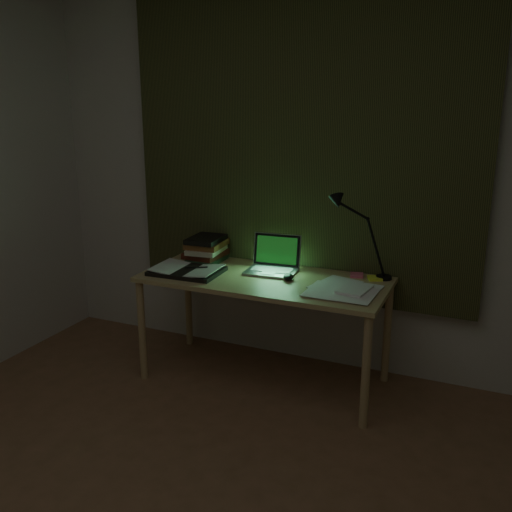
{
  "coord_description": "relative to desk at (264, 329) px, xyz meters",
  "views": [
    {
      "loc": [
        1.15,
        -1.33,
        1.68
      ],
      "look_at": [
        -0.08,
        1.48,
        0.82
      ],
      "focal_mm": 40.0,
      "sensor_mm": 36.0,
      "label": 1
    }
  ],
  "objects": [
    {
      "name": "wall_back",
      "position": [
        0.08,
        0.4,
        0.92
      ],
      "size": [
        3.5,
        0.0,
        2.5
      ],
      "primitive_type": "cube",
      "color": "beige",
      "rests_on": "ground"
    },
    {
      "name": "curtain",
      "position": [
        0.08,
        0.36,
        1.12
      ],
      "size": [
        2.2,
        0.06,
        2.0
      ],
      "primitive_type": "cube",
      "color": "#2B2F17",
      "rests_on": "wall_back"
    },
    {
      "name": "desk",
      "position": [
        0.0,
        0.0,
        0.0
      ],
      "size": [
        1.44,
        0.63,
        0.66
      ],
      "primitive_type": null,
      "color": "tan",
      "rests_on": "floor"
    },
    {
      "name": "laptop",
      "position": [
        0.0,
        0.1,
        0.44
      ],
      "size": [
        0.32,
        0.36,
        0.21
      ],
      "primitive_type": null,
      "rotation": [
        0.0,
        0.0,
        0.08
      ],
      "color": "#AAAAAF",
      "rests_on": "desk"
    },
    {
      "name": "open_textbook",
      "position": [
        -0.46,
        -0.1,
        0.35
      ],
      "size": [
        0.42,
        0.3,
        0.04
      ],
      "primitive_type": null,
      "rotation": [
        0.0,
        0.0,
        0.03
      ],
      "color": "silver",
      "rests_on": "desk"
    },
    {
      "name": "book_stack",
      "position": [
        -0.47,
        0.17,
        0.41
      ],
      "size": [
        0.23,
        0.27,
        0.17
      ],
      "primitive_type": null,
      "rotation": [
        0.0,
        0.0,
        0.07
      ],
      "color": "silver",
      "rests_on": "desk"
    },
    {
      "name": "loose_papers",
      "position": [
        0.5,
        -0.02,
        0.34
      ],
      "size": [
        0.41,
        0.43,
        0.02
      ],
      "primitive_type": null,
      "rotation": [
        0.0,
        0.0,
        -0.25
      ],
      "color": "white",
      "rests_on": "desk"
    },
    {
      "name": "mouse",
      "position": [
        0.15,
        0.02,
        0.35
      ],
      "size": [
        0.08,
        0.11,
        0.04
      ],
      "primitive_type": "ellipsoid",
      "rotation": [
        0.0,
        0.0,
        0.24
      ],
      "color": "black",
      "rests_on": "desk"
    },
    {
      "name": "sticky_yellow",
      "position": [
        0.6,
        0.22,
        0.34
      ],
      "size": [
        0.1,
        0.1,
        0.02
      ],
      "primitive_type": "cube",
      "rotation": [
        0.0,
        0.0,
        0.4
      ],
      "color": "#EBFF35",
      "rests_on": "desk"
    },
    {
      "name": "sticky_pink",
      "position": [
        0.49,
        0.24,
        0.34
      ],
      "size": [
        0.09,
        0.09,
        0.02
      ],
      "primitive_type": "cube",
      "rotation": [
        0.0,
        0.0,
        0.23
      ],
      "color": "#F86082",
      "rests_on": "desk"
    },
    {
      "name": "desk_lamp",
      "position": [
        0.65,
        0.25,
        0.58
      ],
      "size": [
        0.38,
        0.32,
        0.5
      ],
      "primitive_type": null,
      "rotation": [
        0.0,
        0.0,
        0.22
      ],
      "color": "black",
      "rests_on": "desk"
    }
  ]
}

